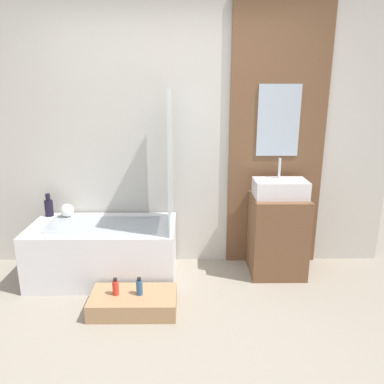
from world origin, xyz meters
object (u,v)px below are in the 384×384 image
object	(u,v)px
vase_round_light	(67,210)
bottle_soap_secondary	(139,287)
bathtub	(104,251)
wooden_step_bench	(134,302)
sink	(280,188)
bottle_soap_primary	(116,287)
vase_tall_dark	(49,207)

from	to	relation	value
vase_round_light	bottle_soap_secondary	world-z (taller)	vase_round_light
bathtub	wooden_step_bench	bearing A→B (deg)	-58.41
sink	wooden_step_bench	bearing A→B (deg)	-153.10
sink	vase_round_light	xyz separation A→B (m)	(-2.07, 0.14, -0.26)
wooden_step_bench	sink	bearing A→B (deg)	26.90
vase_round_light	bottle_soap_primary	world-z (taller)	vase_round_light
vase_round_light	wooden_step_bench	bearing A→B (deg)	-47.11
bathtub	bottle_soap_secondary	size ratio (longest dim) A/B	8.95
bottle_soap_primary	bottle_soap_secondary	xyz separation A→B (m)	(0.19, 0.00, 0.00)
wooden_step_bench	vase_tall_dark	xyz separation A→B (m)	(-0.94, 0.83, 0.55)
vase_round_light	bottle_soap_secondary	size ratio (longest dim) A/B	0.86
bathtub	bottle_soap_primary	distance (m)	0.62
sink	vase_tall_dark	distance (m)	2.27
bathtub	sink	world-z (taller)	sink
vase_tall_dark	bottle_soap_secondary	distance (m)	1.36
bathtub	sink	xyz separation A→B (m)	(1.67, 0.09, 0.59)
sink	bottle_soap_secondary	world-z (taller)	sink
bottle_soap_primary	bottle_soap_secondary	size ratio (longest dim) A/B	0.98
sink	bottle_soap_primary	distance (m)	1.73
bathtub	bottle_soap_secondary	bearing A→B (deg)	-54.76
bathtub	vase_round_light	world-z (taller)	vase_round_light
bathtub	bottle_soap_primary	bearing A→B (deg)	-69.66
bathtub	vase_tall_dark	world-z (taller)	vase_tall_dark
sink	bottle_soap_secondary	size ratio (longest dim) A/B	3.25
bathtub	vase_tall_dark	xyz separation A→B (m)	(-0.58, 0.26, 0.36)
bottle_soap_secondary	bottle_soap_primary	bearing A→B (deg)	180.00
bathtub	wooden_step_bench	world-z (taller)	bathtub
sink	vase_round_light	distance (m)	2.09
vase_tall_dark	bottle_soap_primary	world-z (taller)	vase_tall_dark
bottle_soap_primary	bottle_soap_secondary	world-z (taller)	bottle_soap_secondary
sink	bottle_soap_primary	size ratio (longest dim) A/B	3.33
sink	vase_tall_dark	world-z (taller)	sink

